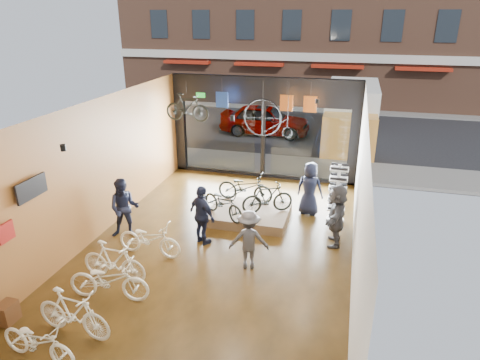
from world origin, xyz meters
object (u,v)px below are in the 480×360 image
(floor_bike_1, at_px, (73,313))
(floor_bike_2, at_px, (109,280))
(customer_4, at_px, (310,189))
(customer_2, at_px, (202,215))
(box_truck, at_px, (351,117))
(display_bike_right, at_px, (245,187))
(floor_bike_3, at_px, (114,261))
(display_bike_left, at_px, (223,203))
(sunglasses_rack, at_px, (337,194))
(display_bike_mid, at_px, (268,198))
(display_platform, at_px, (249,215))
(floor_bike_0, at_px, (38,341))
(customer_5, at_px, (336,215))
(street_car, at_px, (265,120))
(customer_1, at_px, (124,208))
(floor_bike_4, at_px, (149,239))
(customer_3, at_px, (249,240))
(hung_bike, at_px, (187,108))
(penny_farthing, at_px, (270,120))

(floor_bike_1, distance_m, floor_bike_2, 1.20)
(customer_4, bearing_deg, customer_2, 55.22)
(box_truck, height_order, floor_bike_2, box_truck)
(display_bike_right, bearing_deg, floor_bike_3, 160.11)
(display_bike_left, relative_size, sunglasses_rack, 0.93)
(floor_bike_3, distance_m, display_bike_mid, 4.87)
(box_truck, height_order, customer_4, box_truck)
(floor_bike_1, bearing_deg, display_platform, -14.51)
(floor_bike_0, distance_m, customer_5, 7.55)
(display_bike_mid, bearing_deg, customer_4, -81.53)
(street_car, relative_size, customer_1, 2.66)
(box_truck, xyz_separation_m, sunglasses_rack, (-0.16, -8.24, -0.47))
(floor_bike_1, relative_size, customer_5, 0.97)
(floor_bike_4, height_order, customer_3, customer_3)
(floor_bike_2, height_order, display_bike_left, display_bike_left)
(display_bike_mid, height_order, customer_5, customer_5)
(floor_bike_4, bearing_deg, hung_bike, 11.00)
(customer_5, xyz_separation_m, hung_bike, (-5.29, 2.83, 2.05))
(floor_bike_2, xyz_separation_m, customer_5, (4.66, 3.75, 0.39))
(display_bike_mid, xyz_separation_m, customer_2, (-1.44, -1.75, 0.07))
(display_platform, distance_m, display_bike_left, 1.05)
(street_car, distance_m, display_platform, 9.92)
(floor_bike_0, height_order, display_bike_left, display_bike_left)
(floor_bike_1, xyz_separation_m, sunglasses_rack, (4.67, 6.33, 0.41))
(display_platform, relative_size, sunglasses_rack, 1.32)
(display_bike_left, distance_m, display_bike_right, 1.30)
(street_car, height_order, penny_farthing, penny_farthing)
(customer_2, relative_size, customer_5, 0.97)
(floor_bike_2, height_order, customer_1, customer_1)
(display_platform, height_order, customer_4, customer_4)
(hung_bike, bearing_deg, customer_2, -150.73)
(floor_bike_4, xyz_separation_m, display_bike_left, (1.38, 2.06, 0.28))
(customer_3, bearing_deg, hung_bike, -65.92)
(floor_bike_2, bearing_deg, floor_bike_1, 170.03)
(floor_bike_4, distance_m, customer_5, 4.99)
(street_car, distance_m, floor_bike_2, 14.38)
(street_car, distance_m, floor_bike_3, 13.72)
(display_bike_right, distance_m, customer_5, 3.26)
(street_car, height_order, customer_3, street_car)
(box_truck, relative_size, floor_bike_1, 4.18)
(customer_5, height_order, sunglasses_rack, sunglasses_rack)
(floor_bike_0, relative_size, display_bike_right, 0.91)
(customer_4, distance_m, hung_bike, 4.99)
(floor_bike_4, bearing_deg, display_platform, -34.05)
(box_truck, distance_m, customer_3, 11.56)
(street_car, bearing_deg, hung_bike, 171.78)
(floor_bike_0, bearing_deg, display_bike_left, -9.32)
(floor_bike_0, bearing_deg, penny_farthing, -7.94)
(floor_bike_3, relative_size, hung_bike, 1.05)
(box_truck, height_order, display_bike_mid, box_truck)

